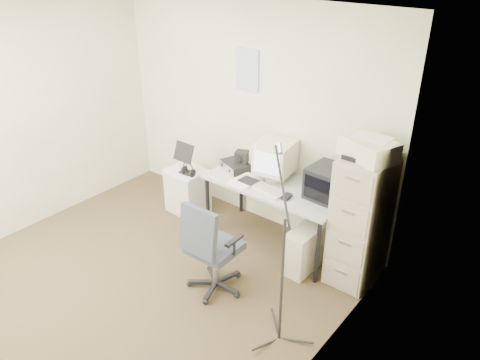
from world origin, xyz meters
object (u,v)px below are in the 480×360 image
Objects in this scene: desk at (275,214)px; side_cart at (188,191)px; office_chair at (215,246)px; filing_cabinet at (361,220)px.

side_cart is at bearing -175.10° from desk.
office_chair is 1.49m from side_cart.
desk is at bearing -178.19° from filing_cabinet.
side_cart is (-1.20, 0.86, -0.20)m from office_chair.
filing_cabinet reaches higher than side_cart.
filing_cabinet reaches higher than office_chair.
filing_cabinet is at bearing 44.80° from office_chair.
desk is (-0.95, -0.03, -0.29)m from filing_cabinet.
desk is 0.97m from office_chair.
filing_cabinet is 2.19m from side_cart.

